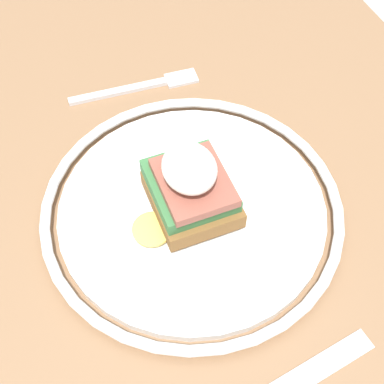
% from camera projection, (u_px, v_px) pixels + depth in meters
% --- Properties ---
extents(dining_table, '(1.04, 0.78, 0.77)m').
position_uv_depth(dining_table, '(135.00, 263.00, 0.62)').
color(dining_table, '#846042').
rests_on(dining_table, ground_plane).
extents(plate, '(0.29, 0.29, 0.02)m').
position_uv_depth(plate, '(192.00, 209.00, 0.51)').
color(plate, white).
rests_on(plate, dining_table).
extents(sandwich, '(0.08, 0.10, 0.07)m').
position_uv_depth(sandwich, '(190.00, 186.00, 0.48)').
color(sandwich, brown).
rests_on(sandwich, plate).
extents(fork, '(0.03, 0.15, 0.00)m').
position_uv_depth(fork, '(141.00, 87.00, 0.61)').
color(fork, silver).
rests_on(fork, dining_table).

